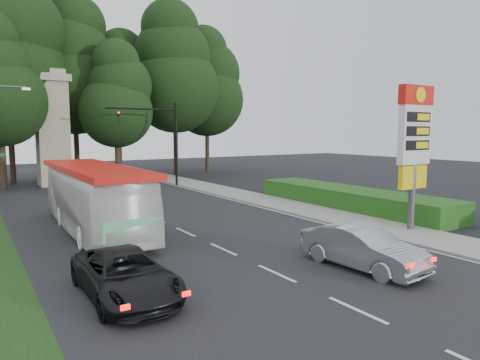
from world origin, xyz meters
TOP-DOWN VIEW (x-y plane):
  - ground at (0.00, 0.00)m, footprint 120.00×120.00m
  - road_surface at (0.00, 12.00)m, footprint 14.00×80.00m
  - sidewalk_right at (8.50, 12.00)m, footprint 3.00×80.00m
  - hedge at (11.50, 8.00)m, footprint 3.00×14.00m
  - gas_station_pylon at (9.20, 1.99)m, footprint 2.10×0.45m
  - traffic_signal_mast at (5.68, 24.00)m, footprint 6.10×0.35m
  - monument at (-2.00, 30.00)m, footprint 3.00×3.00m
  - tree_center_left at (-5.00, 33.00)m, footprint 10.08×10.08m
  - tree_center_right at (1.00, 35.00)m, footprint 9.24×9.24m
  - tree_east_near at (6.00, 37.00)m, footprint 8.12×8.12m
  - tree_east_mid at (11.00, 33.00)m, footprint 9.52×9.52m
  - tree_far_east at (16.00, 35.00)m, footprint 8.68×8.68m
  - tree_monument_right at (3.50, 29.50)m, footprint 6.72×6.72m
  - transit_bus at (-3.50, 10.02)m, footprint 2.93×11.32m
  - sedan_silver at (2.87, -0.63)m, footprint 1.90×4.63m
  - suv_charcoal at (-4.85, 1.27)m, footprint 2.20×4.77m

SIDE VIEW (x-z plane):
  - ground at x=0.00m, z-range 0.00..0.00m
  - road_surface at x=0.00m, z-range 0.00..0.02m
  - sidewalk_right at x=8.50m, z-range 0.00..0.12m
  - hedge at x=11.50m, z-range 0.00..1.20m
  - suv_charcoal at x=-4.85m, z-range 0.00..1.32m
  - sedan_silver at x=2.87m, z-range 0.00..1.49m
  - transit_bus at x=-3.50m, z-range 0.00..3.14m
  - gas_station_pylon at x=9.20m, z-range 1.02..7.87m
  - traffic_signal_mast at x=5.68m, z-range 1.07..8.27m
  - monument at x=-2.00m, z-range 0.08..10.13m
  - tree_monument_right at x=3.50m, z-range 1.41..14.61m
  - tree_east_near at x=6.00m, z-range 1.71..17.66m
  - tree_far_east at x=16.00m, z-range 1.83..18.88m
  - tree_center_right at x=1.00m, z-range 1.94..20.09m
  - tree_east_mid at x=11.00m, z-range 2.00..20.70m
  - tree_center_left at x=-5.00m, z-range 2.12..21.92m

